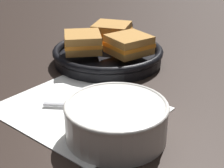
% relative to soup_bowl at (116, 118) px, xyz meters
% --- Properties ---
extents(ground_plane, '(4.00, 4.00, 0.00)m').
position_rel_soup_bowl_xyz_m(ground_plane, '(-0.11, 0.07, -0.04)').
color(ground_plane, black).
extents(napkin, '(0.30, 0.26, 0.00)m').
position_rel_soup_bowl_xyz_m(napkin, '(-0.12, 0.03, -0.04)').
color(napkin, white).
rests_on(napkin, ground_plane).
extents(soup_bowl, '(0.18, 0.18, 0.07)m').
position_rel_soup_bowl_xyz_m(soup_bowl, '(0.00, 0.00, 0.00)').
color(soup_bowl, silver).
rests_on(soup_bowl, ground_plane).
extents(spoon, '(0.13, 0.10, 0.01)m').
position_rel_soup_bowl_xyz_m(spoon, '(-0.10, 0.05, -0.03)').
color(spoon, '#B7B7BC').
rests_on(spoon, napkin).
extents(skillet, '(0.29, 0.40, 0.04)m').
position_rel_soup_bowl_xyz_m(skillet, '(-0.24, 0.26, -0.02)').
color(skillet, black).
rests_on(skillet, ground_plane).
extents(sandwich_near_left, '(0.14, 0.13, 0.05)m').
position_rel_soup_bowl_xyz_m(sandwich_near_left, '(-0.28, 0.20, 0.03)').
color(sandwich_near_left, '#B27A38').
rests_on(sandwich_near_left, skillet).
extents(sandwich_near_right, '(0.12, 0.12, 0.05)m').
position_rel_soup_bowl_xyz_m(sandwich_near_right, '(-0.18, 0.26, 0.03)').
color(sandwich_near_right, '#B27A38').
rests_on(sandwich_near_right, skillet).
extents(sandwich_far_left, '(0.13, 0.12, 0.05)m').
position_rel_soup_bowl_xyz_m(sandwich_far_left, '(-0.28, 0.32, 0.03)').
color(sandwich_far_left, '#B27A38').
rests_on(sandwich_far_left, skillet).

